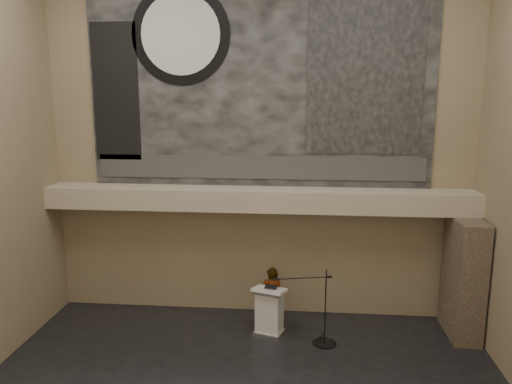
# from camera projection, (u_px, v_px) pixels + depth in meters

# --- Properties ---
(wall_back) EXTENTS (10.00, 0.02, 8.50)m
(wall_back) POSITION_uv_depth(u_px,v_px,m) (259.00, 142.00, 11.77)
(wall_back) COLOR #7F6B50
(wall_back) RESTS_ON floor
(wall_front) EXTENTS (10.00, 0.02, 8.50)m
(wall_front) POSITION_uv_depth(u_px,v_px,m) (173.00, 240.00, 3.96)
(wall_front) COLOR #7F6B50
(wall_front) RESTS_ON floor
(soffit) EXTENTS (10.00, 0.80, 0.50)m
(soffit) POSITION_uv_depth(u_px,v_px,m) (258.00, 199.00, 11.64)
(soffit) COLOR tan
(soffit) RESTS_ON wall_back
(sprinkler_left) EXTENTS (0.04, 0.04, 0.06)m
(sprinkler_left) POSITION_uv_depth(u_px,v_px,m) (190.00, 210.00, 11.79)
(sprinkler_left) COLOR #B2893D
(sprinkler_left) RESTS_ON soffit
(sprinkler_right) EXTENTS (0.04, 0.04, 0.06)m
(sprinkler_right) POSITION_uv_depth(u_px,v_px,m) (339.00, 213.00, 11.48)
(sprinkler_right) COLOR #B2893D
(sprinkler_right) RESTS_ON soffit
(banner) EXTENTS (8.00, 0.05, 5.00)m
(banner) POSITION_uv_depth(u_px,v_px,m) (259.00, 79.00, 11.46)
(banner) COLOR black
(banner) RESTS_ON wall_back
(banner_text_strip) EXTENTS (7.76, 0.02, 0.55)m
(banner_text_strip) POSITION_uv_depth(u_px,v_px,m) (259.00, 167.00, 11.82)
(banner_text_strip) COLOR #2D2D2D
(banner_text_strip) RESTS_ON banner
(banner_clock_rim) EXTENTS (2.30, 0.02, 2.30)m
(banner_clock_rim) POSITION_uv_depth(u_px,v_px,m) (181.00, 34.00, 11.38)
(banner_clock_rim) COLOR black
(banner_clock_rim) RESTS_ON banner
(banner_clock_face) EXTENTS (1.84, 0.02, 1.84)m
(banner_clock_face) POSITION_uv_depth(u_px,v_px,m) (180.00, 34.00, 11.36)
(banner_clock_face) COLOR silver
(banner_clock_face) RESTS_ON banner
(banner_building_print) EXTENTS (2.60, 0.02, 3.60)m
(banner_building_print) POSITION_uv_depth(u_px,v_px,m) (365.00, 74.00, 11.18)
(banner_building_print) COLOR black
(banner_building_print) RESTS_ON banner
(banner_brick_print) EXTENTS (1.10, 0.02, 3.20)m
(banner_brick_print) POSITION_uv_depth(u_px,v_px,m) (116.00, 92.00, 11.78)
(banner_brick_print) COLOR black
(banner_brick_print) RESTS_ON banner
(stone_pier) EXTENTS (0.60, 1.40, 2.70)m
(stone_pier) POSITION_uv_depth(u_px,v_px,m) (463.00, 278.00, 11.10)
(stone_pier) COLOR #403227
(stone_pier) RESTS_ON floor
(lectern) EXTENTS (0.83, 0.70, 1.13)m
(lectern) POSITION_uv_depth(u_px,v_px,m) (269.00, 311.00, 11.24)
(lectern) COLOR silver
(lectern) RESTS_ON floor
(binder) EXTENTS (0.30, 0.25, 0.04)m
(binder) POSITION_uv_depth(u_px,v_px,m) (271.00, 287.00, 11.16)
(binder) COLOR black
(binder) RESTS_ON lectern
(papers) EXTENTS (0.33, 0.38, 0.00)m
(papers) POSITION_uv_depth(u_px,v_px,m) (262.00, 289.00, 11.09)
(papers) COLOR silver
(papers) RESTS_ON lectern
(speaker_person) EXTENTS (0.55, 0.37, 1.47)m
(speaker_person) POSITION_uv_depth(u_px,v_px,m) (272.00, 298.00, 11.54)
(speaker_person) COLOR silver
(speaker_person) RESTS_ON floor
(mic_stand) EXTENTS (1.38, 0.52, 1.70)m
(mic_stand) POSITION_uv_depth(u_px,v_px,m) (323.00, 333.00, 10.86)
(mic_stand) COLOR black
(mic_stand) RESTS_ON floor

